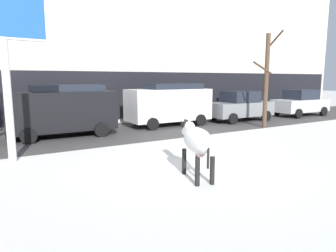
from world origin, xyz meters
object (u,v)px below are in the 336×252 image
at_px(car_white_van, 169,103).
at_px(car_grey_sedan, 240,106).
at_px(cow_holstein, 198,141).
at_px(car_black_van, 62,109).
at_px(bare_tree_far_back, 266,79).
at_px(billboard, 1,19).
at_px(car_silver_sedan, 300,103).
at_px(pedestrian_by_cars, 60,111).

xyz_separation_m(car_white_van, car_grey_sedan, (4.74, -0.64, -0.33)).
relative_size(cow_holstein, car_black_van, 0.42).
distance_m(car_white_van, car_grey_sedan, 4.79).
bearing_deg(bare_tree_far_back, car_black_van, 163.83).
xyz_separation_m(car_black_van, car_grey_sedan, (10.53, -0.26, -0.33)).
distance_m(billboard, car_black_van, 5.21).
height_order(billboard, car_white_van, billboard).
bearing_deg(car_silver_sedan, pedestrian_by_cars, 168.21).
distance_m(cow_holstein, bare_tree_far_back, 9.62).
distance_m(cow_holstein, car_grey_sedan, 11.58).
relative_size(cow_holstein, car_grey_sedan, 0.46).
bearing_deg(car_white_van, pedestrian_by_cars, 156.39).
bearing_deg(car_grey_sedan, billboard, -165.71).
height_order(billboard, car_silver_sedan, billboard).
bearing_deg(billboard, car_silver_sedan, 9.27).
distance_m(car_silver_sedan, bare_tree_far_back, 6.82).
relative_size(car_black_van, bare_tree_far_back, 0.92).
height_order(car_grey_sedan, pedestrian_by_cars, car_grey_sedan).
relative_size(cow_holstein, bare_tree_far_back, 0.38).
xyz_separation_m(billboard, car_silver_sedan, (18.32, 2.99, -3.41)).
distance_m(billboard, car_white_van, 9.49).
bearing_deg(car_black_van, car_grey_sedan, -1.43).
height_order(cow_holstein, pedestrian_by_cars, pedestrian_by_cars).
relative_size(cow_holstein, pedestrian_by_cars, 1.12).
bearing_deg(car_silver_sedan, billboard, -170.73).
bearing_deg(cow_holstein, car_black_van, 102.55).
distance_m(car_black_van, pedestrian_by_cars, 2.77).
bearing_deg(bare_tree_far_back, car_grey_sedan, 74.76).
distance_m(billboard, pedestrian_by_cars, 7.63).
xyz_separation_m(car_grey_sedan, car_silver_sedan, (5.49, -0.28, 0.00)).
relative_size(car_white_van, pedestrian_by_cars, 2.67).
relative_size(car_silver_sedan, pedestrian_by_cars, 2.44).
xyz_separation_m(billboard, bare_tree_far_back, (12.12, 0.68, -1.74)).
height_order(car_black_van, car_silver_sedan, car_black_van).
relative_size(car_grey_sedan, bare_tree_far_back, 0.84).
relative_size(pedestrian_by_cars, bare_tree_far_back, 0.34).
height_order(car_grey_sedan, car_silver_sedan, same).
height_order(car_white_van, car_silver_sedan, car_white_van).
xyz_separation_m(cow_holstein, car_grey_sedan, (8.80, 7.53, -0.09)).
relative_size(billboard, car_white_van, 1.20).
relative_size(billboard, car_black_van, 1.20).
height_order(cow_holstein, bare_tree_far_back, bare_tree_far_back).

